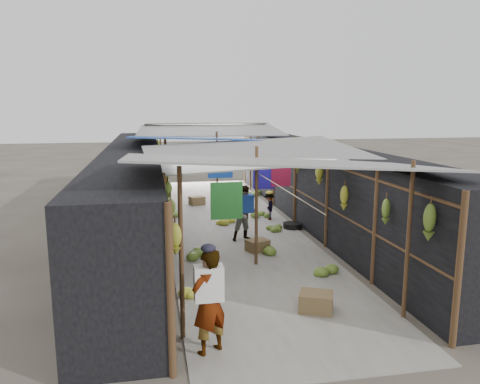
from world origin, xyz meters
TOP-DOWN VIEW (x-y plane):
  - ground at (0.00, 0.00)m, footprint 80.00×80.00m
  - aisle_slab at (0.00, 6.50)m, footprint 3.60×16.00m
  - stall_left at (-2.70, 6.50)m, footprint 1.40×15.00m
  - stall_right at (2.70, 6.50)m, footprint 1.40×15.00m
  - crate_near at (0.47, 0.50)m, footprint 0.69×0.63m
  - crate_mid at (0.25, 3.92)m, footprint 0.61×0.56m
  - crate_back at (-0.65, 9.50)m, footprint 0.59×0.53m
  - black_basin at (1.70, 5.81)m, footprint 0.55×0.55m
  - vendor_elderly at (-1.46, -0.50)m, footprint 0.67×0.60m
  - shopper_blue at (0.15, 4.90)m, footprint 0.80×0.68m
  - vendor_seated at (1.30, 6.92)m, footprint 0.40×0.59m
  - market_canopy at (0.03, 6.83)m, footprint 5.62×15.20m
  - hanging_bananas at (0.03, 6.30)m, footprint 3.96×14.06m
  - floor_bananas at (-0.11, 5.29)m, footprint 3.80×9.69m

SIDE VIEW (x-z plane):
  - ground at x=0.00m, z-range 0.00..0.00m
  - aisle_slab at x=0.00m, z-range 0.00..0.02m
  - black_basin at x=1.70m, z-range 0.00..0.16m
  - floor_bananas at x=-0.11m, z-range -0.02..0.31m
  - crate_mid at x=0.25m, z-range 0.00..0.29m
  - crate_back at x=-0.65m, z-range 0.00..0.31m
  - crate_near at x=0.47m, z-range 0.00..0.33m
  - vendor_seated at x=1.30m, z-range 0.00..0.85m
  - shopper_blue at x=0.15m, z-range 0.00..1.44m
  - vendor_elderly at x=-1.46m, z-range 0.00..1.53m
  - stall_left at x=-2.70m, z-range 0.00..2.30m
  - stall_right at x=2.70m, z-range 0.00..2.30m
  - hanging_bananas at x=0.03m, z-range 1.26..2.11m
  - market_canopy at x=0.03m, z-range 1.02..3.79m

